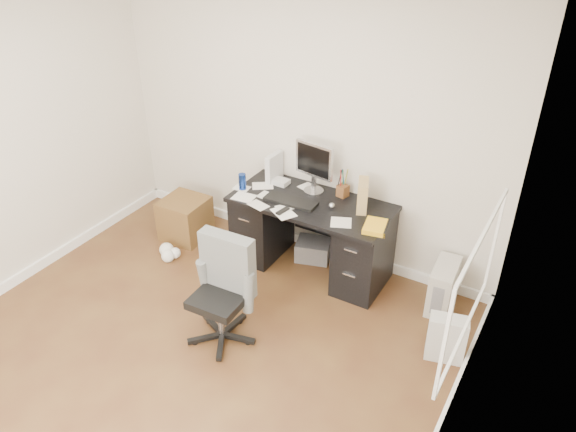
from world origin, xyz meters
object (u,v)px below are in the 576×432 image
at_px(lcd_monitor, 314,168).
at_px(wicker_basket, 185,218).
at_px(desk, 311,234).
at_px(pc_tower, 443,286).
at_px(office_chair, 219,294).
at_px(keyboard, 291,201).

bearing_deg(lcd_monitor, wicker_basket, -157.08).
bearing_deg(desk, wicker_basket, -173.44).
bearing_deg(wicker_basket, pc_tower, 5.12).
bearing_deg(lcd_monitor, office_chair, -85.21).
relative_size(desk, keyboard, 3.01).
relative_size(lcd_monitor, pc_tower, 1.16).
height_order(desk, lcd_monitor, lcd_monitor).
bearing_deg(office_chair, lcd_monitor, 83.79).
distance_m(lcd_monitor, wicker_basket, 1.59).
bearing_deg(lcd_monitor, pc_tower, 4.44).
bearing_deg(keyboard, lcd_monitor, 71.65).
bearing_deg(pc_tower, keyboard, -176.49).
xyz_separation_m(lcd_monitor, pc_tower, (1.36, -0.10, -0.78)).
relative_size(desk, pc_tower, 3.42).
bearing_deg(office_chair, keyboard, 87.18).
bearing_deg(pc_tower, office_chair, -141.77).
distance_m(desk, lcd_monitor, 0.63).
relative_size(office_chair, wicker_basket, 2.13).
relative_size(desk, office_chair, 1.60).
bearing_deg(desk, keyboard, -145.64).
height_order(lcd_monitor, keyboard, lcd_monitor).
height_order(desk, office_chair, office_chair).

